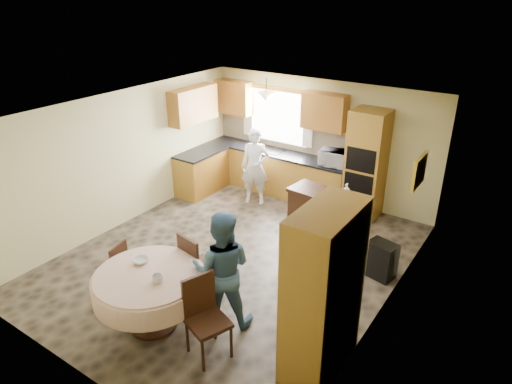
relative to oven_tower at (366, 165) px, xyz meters
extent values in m
cube|color=brown|center=(-1.15, -2.69, -1.06)|extent=(5.00, 6.00, 0.01)
cube|color=white|center=(-1.15, -2.69, 1.44)|extent=(5.00, 6.00, 0.01)
cube|color=#C2B87C|center=(-1.15, 0.31, 0.19)|extent=(5.00, 0.02, 2.50)
cube|color=#C2B87C|center=(-1.15, -5.69, 0.19)|extent=(5.00, 0.02, 2.50)
cube|color=#C2B87C|center=(-3.65, -2.69, 0.19)|extent=(0.02, 6.00, 2.50)
cube|color=#C2B87C|center=(1.35, -2.69, 0.19)|extent=(0.02, 6.00, 2.50)
cube|color=white|center=(-2.15, 0.29, 0.54)|extent=(1.40, 0.03, 1.10)
cube|color=white|center=(-2.90, 0.24, 0.59)|extent=(0.22, 0.02, 1.15)
cube|color=white|center=(-1.40, 0.24, 0.59)|extent=(0.22, 0.02, 1.15)
cube|color=gold|center=(-2.00, 0.01, -0.62)|extent=(3.30, 0.60, 0.88)
cube|color=black|center=(-2.00, 0.01, -0.16)|extent=(3.30, 0.64, 0.04)
cube|color=gold|center=(-3.35, -0.89, -0.62)|extent=(0.60, 1.20, 0.88)
cube|color=black|center=(-3.35, -0.89, -0.16)|extent=(0.64, 1.20, 0.04)
cube|color=beige|center=(-2.00, 0.30, 0.12)|extent=(3.30, 0.02, 0.55)
cube|color=#AC722B|center=(-3.20, 0.15, 0.85)|extent=(0.85, 0.33, 0.72)
cube|color=#AC722B|center=(-1.00, 0.15, 0.85)|extent=(0.90, 0.33, 0.72)
cube|color=#AC722B|center=(-3.48, -0.89, 0.85)|extent=(0.33, 1.20, 0.72)
cube|color=gold|center=(0.00, 0.00, 0.00)|extent=(0.66, 0.62, 2.12)
cube|color=black|center=(0.00, -0.31, 0.19)|extent=(0.56, 0.01, 0.45)
cube|color=black|center=(0.00, -0.31, -0.31)|extent=(0.56, 0.01, 0.45)
cone|color=beige|center=(-2.15, -0.19, 1.06)|extent=(0.36, 0.36, 0.18)
cube|color=#39200F|center=(-0.08, -1.49, -0.59)|extent=(1.38, 0.70, 0.95)
cube|color=black|center=(1.05, -1.82, -0.76)|extent=(0.49, 0.39, 0.60)
cube|color=gold|center=(1.07, -3.97, -0.01)|extent=(0.55, 1.10, 2.09)
cylinder|color=#39200F|center=(-1.08, -4.61, -0.68)|extent=(0.21, 0.21, 0.76)
cylinder|color=#39200F|center=(-1.08, -4.61, -1.04)|extent=(0.64, 0.64, 0.04)
cylinder|color=beige|center=(-1.08, -4.61, -0.26)|extent=(1.38, 1.38, 0.05)
cylinder|color=beige|center=(-1.08, -4.61, -0.41)|extent=(1.44, 1.44, 0.30)
cube|color=#39200F|center=(-2.04, -4.46, -0.65)|extent=(0.46, 0.46, 0.05)
cube|color=#39200F|center=(-1.88, -4.42, -0.41)|extent=(0.12, 0.36, 0.45)
cylinder|color=#39200F|center=(-2.21, -4.62, -0.87)|extent=(0.03, 0.03, 0.39)
cylinder|color=#39200F|center=(-1.88, -4.62, -0.87)|extent=(0.03, 0.03, 0.39)
cylinder|color=#39200F|center=(-2.21, -4.29, -0.87)|extent=(0.03, 0.03, 0.39)
cylinder|color=#39200F|center=(-1.88, -4.29, -0.87)|extent=(0.03, 0.03, 0.39)
cube|color=#39200F|center=(-0.95, -3.74, -0.57)|extent=(0.53, 0.53, 0.05)
cube|color=#39200F|center=(-0.99, -3.94, -0.28)|extent=(0.43, 0.12, 0.54)
cylinder|color=#39200F|center=(-1.15, -3.94, -0.83)|extent=(0.04, 0.04, 0.47)
cylinder|color=#39200F|center=(-0.76, -3.94, -0.83)|extent=(0.04, 0.04, 0.47)
cylinder|color=#39200F|center=(-1.15, -3.55, -0.83)|extent=(0.04, 0.04, 0.47)
cylinder|color=#39200F|center=(-0.76, -3.55, -0.83)|extent=(0.04, 0.04, 0.47)
cube|color=#39200F|center=(-0.11, -4.60, -0.57)|extent=(0.59, 0.59, 0.05)
cube|color=#39200F|center=(-0.30, -4.53, -0.28)|extent=(0.20, 0.42, 0.54)
cylinder|color=#39200F|center=(-0.30, -4.80, -0.83)|extent=(0.04, 0.04, 0.47)
cylinder|color=#39200F|center=(0.09, -4.80, -0.83)|extent=(0.04, 0.04, 0.47)
cylinder|color=#39200F|center=(-0.30, -4.41, -0.83)|extent=(0.04, 0.04, 0.47)
cylinder|color=#39200F|center=(0.09, -4.41, -0.83)|extent=(0.04, 0.04, 0.47)
cube|color=gold|center=(1.32, -1.46, 0.66)|extent=(0.05, 0.57, 0.47)
cube|color=#A4B7C0|center=(1.29, -1.46, 0.66)|extent=(0.01, 0.47, 0.38)
imported|color=silver|center=(-0.64, -0.04, 0.02)|extent=(0.62, 0.46, 0.31)
imported|color=silver|center=(-2.07, -0.71, -0.27)|extent=(0.68, 0.59, 1.59)
imported|color=#375A79|center=(-0.35, -4.00, -0.23)|extent=(1.01, 0.93, 1.65)
imported|color=#B2B2B2|center=(-0.34, -1.49, -0.09)|extent=(0.25, 0.25, 0.05)
imported|color=silver|center=(0.25, -1.49, 0.05)|extent=(0.14, 0.14, 0.32)
imported|color=#B2B2B2|center=(-0.85, -4.67, -0.18)|extent=(0.17, 0.17, 0.10)
imported|color=#B2B2B2|center=(-1.34, -4.48, -0.20)|extent=(0.26, 0.26, 0.06)
camera|label=1|loc=(2.78, -7.85, 3.15)|focal=32.00mm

